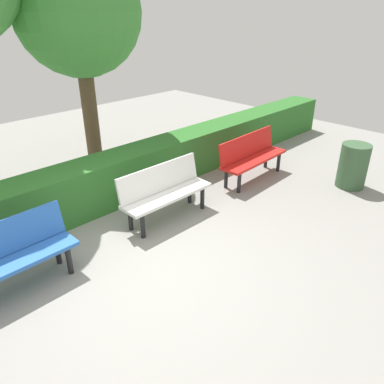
{
  "coord_description": "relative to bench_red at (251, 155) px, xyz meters",
  "views": [
    {
      "loc": [
        2.31,
        3.24,
        3.06
      ],
      "look_at": [
        -1.24,
        -0.3,
        0.55
      ],
      "focal_mm": 34.96,
      "sensor_mm": 36.0,
      "label": 1
    }
  ],
  "objects": [
    {
      "name": "ground_plane",
      "position": [
        3.28,
        0.71,
        -0.48
      ],
      "size": [
        16.17,
        16.17,
        0.0
      ],
      "primitive_type": "plane",
      "color": "gray"
    },
    {
      "name": "bench_white",
      "position": [
        2.19,
        -0.04,
        -0.0
      ],
      "size": [
        1.55,
        0.47,
        0.86
      ],
      "rotation": [
        0.0,
        0.0,
        -0.01
      ],
      "color": "white",
      "rests_on": "ground_plane"
    },
    {
      "name": "tree_near",
      "position": [
        1.77,
        -2.75,
        2.46
      ],
      "size": [
        2.31,
        2.31,
        4.12
      ],
      "color": "brown",
      "rests_on": "ground_plane"
    },
    {
      "name": "bench_red",
      "position": [
        0.0,
        0.0,
        0.0
      ],
      "size": [
        1.66,
        0.52,
        0.86
      ],
      "rotation": [
        0.0,
        0.0,
        0.04
      ],
      "color": "red",
      "rests_on": "ground_plane"
    },
    {
      "name": "trash_bin",
      "position": [
        -1.03,
        1.56,
        -0.07
      ],
      "size": [
        0.52,
        0.52,
        0.83
      ],
      "primitive_type": "cylinder",
      "color": "#385938",
      "rests_on": "ground_plane"
    },
    {
      "name": "hedge_row",
      "position": [
        2.26,
        -1.09,
        -0.07
      ],
      "size": [
        12.17,
        0.66,
        0.82
      ],
      "primitive_type": "cube",
      "color": "#2D6B28",
      "rests_on": "ground_plane"
    },
    {
      "name": "bench_blue",
      "position": [
        4.57,
        -0.04,
        -0.0
      ],
      "size": [
        1.47,
        0.49,
        0.86
      ],
      "rotation": [
        0.0,
        0.0,
        0.02
      ],
      "color": "blue",
      "rests_on": "ground_plane"
    }
  ]
}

